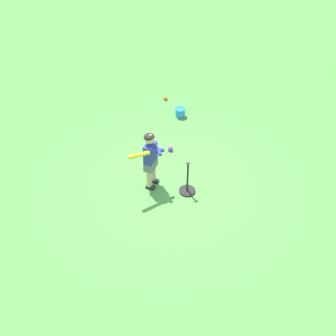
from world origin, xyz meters
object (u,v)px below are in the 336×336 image
Objects in this scene: play_ball_by_bucket at (170,149)px; batting_tee at (187,187)px; toy_bucket at (180,112)px; child_batter at (150,156)px; play_ball_midfield at (165,98)px.

play_ball_by_bucket is 0.16× the size of batting_tee.
batting_tee is at bearing 17.55° from toy_bucket.
batting_tee is 2.26m from toy_bucket.
child_batter is at bearing 1.25° from toy_bucket.
child_batter is 10.96× the size of play_ball_by_bucket.
play_ball_midfield is at bearing -160.94° from play_ball_by_bucket.
batting_tee is at bearing 23.29° from play_ball_midfield.
toy_bucket is (-2.16, -0.68, -0.01)m from batting_tee.
play_ball_midfield is 2.93m from batting_tee.
play_ball_midfield is at bearing -169.05° from child_batter.
toy_bucket is at bearing 41.71° from play_ball_midfield.
batting_tee is (0.99, 0.57, 0.06)m from play_ball_by_bucket.
child_batter is at bearing -3.68° from play_ball_by_bucket.
child_batter is at bearing 10.95° from play_ball_midfield.
batting_tee is at bearing 29.96° from play_ball_by_bucket.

